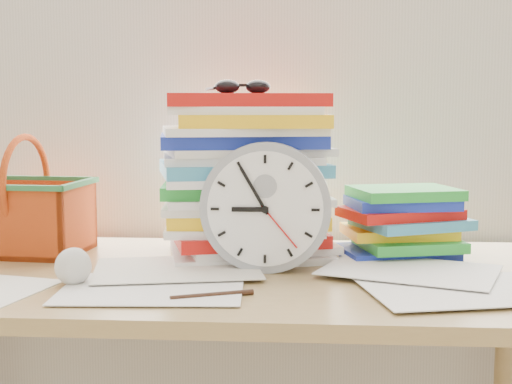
# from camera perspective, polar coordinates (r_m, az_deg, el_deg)

# --- Properties ---
(curtain) EXTENTS (2.40, 0.01, 2.50)m
(curtain) POSITION_cam_1_polar(r_m,az_deg,el_deg) (1.81, -1.27, 13.76)
(curtain) COLOR beige
(curtain) RESTS_ON room_shell
(desk) EXTENTS (1.40, 0.70, 0.75)m
(desk) POSITION_cam_1_polar(r_m,az_deg,el_deg) (1.48, -2.56, -9.13)
(desk) COLOR #9A7B48
(desk) RESTS_ON ground
(paper_stack) EXTENTS (0.42, 0.37, 0.36)m
(paper_stack) POSITION_cam_1_polar(r_m,az_deg,el_deg) (1.58, -0.66, 1.33)
(paper_stack) COLOR white
(paper_stack) RESTS_ON desk
(clock) EXTENTS (0.26, 0.05, 0.26)m
(clock) POSITION_cam_1_polar(r_m,az_deg,el_deg) (1.43, 0.79, -1.23)
(clock) COLOR #90949B
(clock) RESTS_ON desk
(sunglasses) EXTENTS (0.17, 0.15, 0.03)m
(sunglasses) POSITION_cam_1_polar(r_m,az_deg,el_deg) (1.58, -1.08, 8.42)
(sunglasses) COLOR black
(sunglasses) RESTS_ON paper_stack
(book_stack) EXTENTS (0.31, 0.27, 0.16)m
(book_stack) POSITION_cam_1_polar(r_m,az_deg,el_deg) (1.61, 11.67, -2.37)
(book_stack) COLOR white
(book_stack) RESTS_ON desk
(basket) EXTENTS (0.28, 0.23, 0.26)m
(basket) POSITION_cam_1_polar(r_m,az_deg,el_deg) (1.69, -17.88, -0.25)
(basket) COLOR #CE4A14
(basket) RESTS_ON desk
(crumpled_ball) EXTENTS (0.07, 0.07, 0.07)m
(crumpled_ball) POSITION_cam_1_polar(r_m,az_deg,el_deg) (1.38, -14.44, -5.76)
(crumpled_ball) COLOR silver
(crumpled_ball) RESTS_ON desk
(pen) EXTENTS (0.14, 0.06, 0.01)m
(pen) POSITION_cam_1_polar(r_m,az_deg,el_deg) (1.25, -3.52, -8.24)
(pen) COLOR black
(pen) RESTS_ON desk
(scattered_papers) EXTENTS (1.26, 0.42, 0.02)m
(scattered_papers) POSITION_cam_1_polar(r_m,az_deg,el_deg) (1.46, -2.57, -6.07)
(scattered_papers) COLOR white
(scattered_papers) RESTS_ON desk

